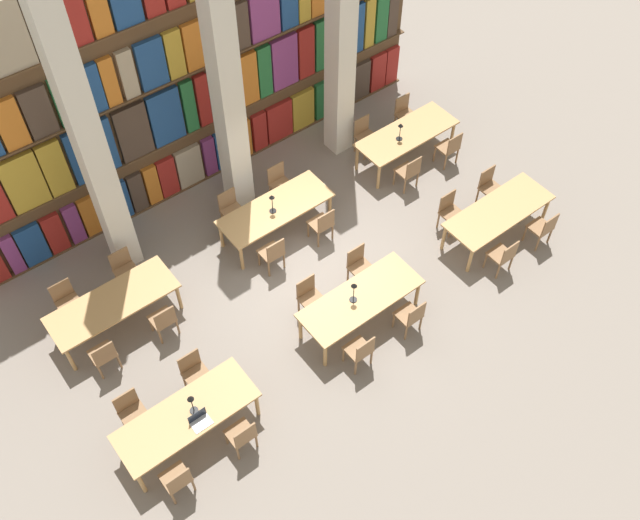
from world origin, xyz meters
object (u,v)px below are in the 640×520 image
Objects in this scene: pillar_right at (341,31)px; chair_12 at (104,355)px; desk_lamp_0 at (191,402)px; chair_23 at (405,113)px; laptop at (200,421)px; desk_lamp_2 at (272,201)px; desk_lamp_1 at (354,289)px; chair_10 at (543,228)px; desk_lamp_3 at (400,129)px; pillar_center at (225,84)px; reading_table_0 at (187,417)px; chair_13 at (67,300)px; chair_20 at (409,171)px; reading_table_2 at (499,213)px; chair_11 at (489,186)px; chair_17 at (231,209)px; reading_table_4 at (276,210)px; chair_16 at (273,253)px; chair_0 at (177,480)px; pillar_left at (90,146)px; chair_6 at (411,316)px; reading_table_5 at (407,135)px; chair_5 at (310,296)px; chair_21 at (365,134)px; reading_table_1 at (361,300)px; chair_2 at (242,435)px; chair_4 at (360,350)px; chair_14 at (164,320)px; chair_3 at (194,372)px; reading_table_3 at (113,304)px; chair_1 at (132,411)px; chair_22 at (450,147)px; chair_9 at (450,211)px; chair_19 at (280,182)px; chair_8 at (503,255)px; chair_18 at (322,224)px; chair_7 at (359,265)px; chair_15 at (125,269)px.

pillar_right is 6.84× the size of chair_12.
chair_23 is at bearing 24.64° from desk_lamp_0.
desk_lamp_2 is (3.51, 2.96, 0.27)m from laptop.
chair_10 is at bearing -11.10° from desk_lamp_1.
pillar_right reaches higher than desk_lamp_3.
reading_table_0 is at bearing -132.19° from pillar_center.
chair_13 is 1.00× the size of chair_20.
chair_11 is (0.54, 0.73, -0.18)m from reading_table_2.
chair_12 is 3.93m from chair_17.
chair_16 is at bearing -129.55° from reading_table_4.
chair_0 and chair_16 have the same top height.
pillar_left is 6.26m from chair_6.
chair_6 is 0.37× the size of reading_table_5.
laptop is at bearing 174.06° from chair_6.
chair_0 is 5.50m from desk_lamp_2.
laptop reaches higher than chair_5.
chair_21 reaches higher than reading_table_0.
pillar_left is at bearing 124.27° from reading_table_1.
chair_12 and chair_21 have the same top height.
chair_10 is at bearing -35.08° from pillar_left.
chair_20 is (6.57, 2.33, -0.29)m from laptop.
reading_table_4 is (3.16, 3.48, 0.18)m from chair_2.
chair_4 is 3.56m from chair_14.
reading_table_4 is at bearing -26.90° from chair_11.
reading_table_3 is (-0.47, 1.97, 0.18)m from chair_3.
chair_2 and chair_21 have the same top height.
chair_3 is 2.74× the size of laptop.
pillar_center reaches higher than chair_1.
chair_12 is 8.39m from chair_22.
chair_21 is at bearing 14.59° from chair_14.
pillar_center is 5.37m from chair_4.
chair_22 is at bearing -4.55° from reading_table_3.
chair_3 is at bearing -162.48° from desk_lamp_3.
chair_9 is 1.00× the size of chair_17.
chair_17 is at bearing -170.54° from pillar_right.
chair_13 is 1.00× the size of chair_19.
chair_8 is 3.56m from chair_18.
chair_1 is at bearing 0.59° from chair_7.
chair_10 is (1.14, -1.46, 0.00)m from chair_9.
chair_3 is 6.02m from chair_9.
chair_18 is at bearing -165.19° from reading_table_5.
pillar_left is 8.64m from chair_10.
pillar_right is at bearing -173.98° from chair_15.
desk_lamp_2 is at bearing 14.95° from chair_21.
chair_5 and chair_6 have the same top height.
desk_lamp_1 is at bearing 124.09° from chair_5.
desk_lamp_1 is 1.07× the size of desk_lamp_2.
desk_lamp_1 is at bearing 43.48° from chair_7.
chair_19 is (1.27, 4.16, 0.00)m from chair_4.
chair_11 is 0.37× the size of reading_table_3.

